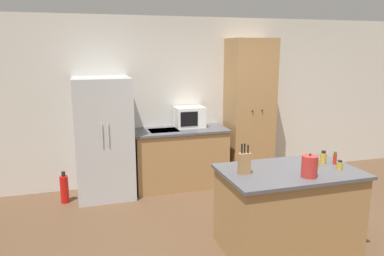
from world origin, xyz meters
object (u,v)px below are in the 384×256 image
(spice_bottle_short_red, at_px, (323,157))
(fire_extinguisher, at_px, (64,189))
(microwave, at_px, (189,117))
(knife_block, at_px, (244,163))
(pantry_cabinet, at_px, (249,111))
(spice_bottle_green_herb, at_px, (317,162))
(kettle, at_px, (309,166))
(spice_bottle_tall_dark, at_px, (335,158))
(spice_bottle_amber_oil, at_px, (340,165))
(refrigerator, at_px, (104,138))

(spice_bottle_short_red, bearing_deg, fire_extinguisher, 146.33)
(microwave, relative_size, knife_block, 1.43)
(pantry_cabinet, xyz_separation_m, spice_bottle_green_herb, (-0.22, -2.14, -0.21))
(knife_block, height_order, kettle, knife_block)
(kettle, height_order, fire_extinguisher, kettle)
(kettle, bearing_deg, spice_bottle_green_herb, 43.95)
(spice_bottle_short_red, distance_m, spice_bottle_green_herb, 0.16)
(microwave, relative_size, fire_extinguisher, 0.99)
(pantry_cabinet, bearing_deg, spice_bottle_green_herb, -95.81)
(pantry_cabinet, relative_size, spice_bottle_short_red, 16.14)
(kettle, xyz_separation_m, fire_extinguisher, (-2.39, 2.22, -0.79))
(spice_bottle_green_herb, bearing_deg, kettle, -136.05)
(spice_bottle_tall_dark, bearing_deg, pantry_cabinet, 90.39)
(pantry_cabinet, relative_size, kettle, 9.43)
(spice_bottle_amber_oil, bearing_deg, fire_extinguisher, 143.26)
(spice_bottle_amber_oil, distance_m, spice_bottle_green_herb, 0.23)
(spice_bottle_amber_oil, height_order, kettle, kettle)
(microwave, height_order, fire_extinguisher, microwave)
(spice_bottle_short_red, bearing_deg, microwave, 112.67)
(spice_bottle_amber_oil, relative_size, fire_extinguisher, 0.22)
(microwave, bearing_deg, spice_bottle_green_herb, -71.10)
(refrigerator, distance_m, fire_extinguisher, 0.89)
(refrigerator, height_order, spice_bottle_tall_dark, refrigerator)
(refrigerator, xyz_separation_m, spice_bottle_amber_oil, (2.25, -2.22, 0.06))
(pantry_cabinet, bearing_deg, knife_block, -116.48)
(refrigerator, height_order, fire_extinguisher, refrigerator)
(knife_block, bearing_deg, spice_bottle_short_red, 4.51)
(spice_bottle_green_herb, bearing_deg, spice_bottle_tall_dark, 2.70)
(spice_bottle_short_red, height_order, spice_bottle_amber_oil, spice_bottle_short_red)
(spice_bottle_amber_oil, bearing_deg, spice_bottle_short_red, 95.85)
(pantry_cabinet, height_order, spice_bottle_green_herb, pantry_cabinet)
(refrigerator, bearing_deg, fire_extinguisher, -169.04)
(pantry_cabinet, xyz_separation_m, kettle, (-0.50, -2.41, -0.15))
(pantry_cabinet, relative_size, spice_bottle_tall_dark, 16.00)
(spice_bottle_tall_dark, bearing_deg, microwave, 114.17)
(refrigerator, relative_size, spice_bottle_short_red, 12.26)
(pantry_cabinet, xyz_separation_m, spice_bottle_short_red, (-0.08, -2.06, -0.19))
(microwave, bearing_deg, spice_bottle_short_red, -67.33)
(knife_block, height_order, fire_extinguisher, knife_block)
(spice_bottle_tall_dark, bearing_deg, spice_bottle_amber_oil, -112.39)
(refrigerator, bearing_deg, spice_bottle_amber_oil, -44.63)
(microwave, distance_m, fire_extinguisher, 2.11)
(kettle, bearing_deg, spice_bottle_amber_oil, 13.26)
(refrigerator, xyz_separation_m, spice_bottle_short_red, (2.23, -1.98, 0.08))
(microwave, relative_size, kettle, 1.87)
(kettle, distance_m, fire_extinguisher, 3.35)
(spice_bottle_amber_oil, distance_m, kettle, 0.45)
(microwave, bearing_deg, spice_bottle_amber_oil, -68.91)
(knife_block, height_order, spice_bottle_short_red, knife_block)
(fire_extinguisher, bearing_deg, spice_bottle_amber_oil, -36.74)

